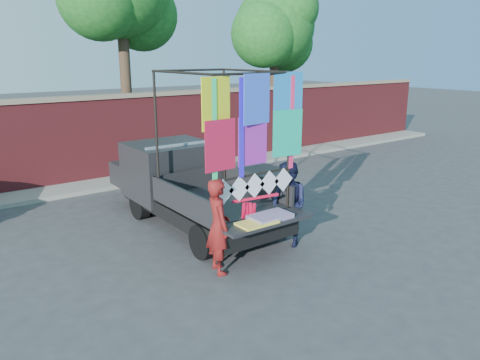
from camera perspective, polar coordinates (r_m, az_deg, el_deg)
ground at (r=9.54m, az=1.56°, el=-8.30°), size 90.00×90.00×0.00m
brick_wall at (r=15.10m, az=-15.07°, el=5.18°), size 30.00×0.45×2.61m
curb at (r=14.73m, az=-13.72°, el=-0.01°), size 30.00×1.20×0.12m
tree_right at (r=19.83m, az=4.46°, el=17.82°), size 4.20×3.30×6.62m
pickup_truck at (r=11.00m, az=-7.10°, el=-0.38°), size 2.20×5.54×3.49m
woman at (r=8.26m, az=-2.67°, el=-5.66°), size 0.55×0.71×1.73m
man at (r=9.47m, az=5.93°, el=-2.96°), size 0.66×0.84×1.73m
streamer_bundle at (r=8.72m, az=1.43°, el=-3.58°), size 0.99×0.18×0.68m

